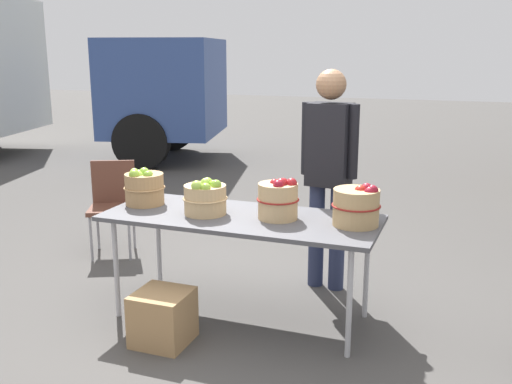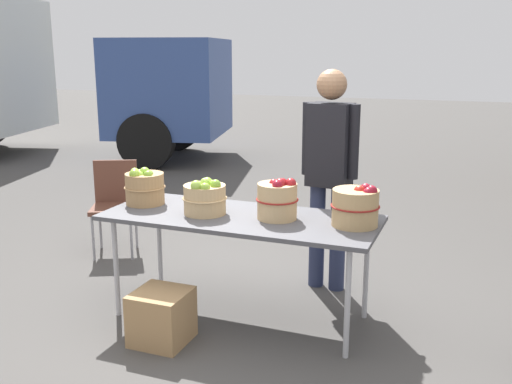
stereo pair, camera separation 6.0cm
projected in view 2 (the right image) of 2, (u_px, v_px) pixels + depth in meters
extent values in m
plane|color=#474442|center=(241.00, 316.00, 4.20)|extent=(40.00, 40.00, 0.00)
cube|color=#4C4C51|center=(240.00, 218.00, 4.02)|extent=(1.90, 0.76, 0.03)
cylinder|color=#B2B2B7|center=(116.00, 268.00, 4.13)|extent=(0.04, 0.04, 0.72)
cylinder|color=#B2B2B7|center=(348.00, 304.00, 3.55)|extent=(0.04, 0.04, 0.72)
cylinder|color=#B2B2B7|center=(160.00, 243.00, 4.67)|extent=(0.04, 0.04, 0.72)
cylinder|color=#B2B2B7|center=(366.00, 270.00, 4.09)|extent=(0.04, 0.04, 0.72)
cylinder|color=#A87F51|center=(145.00, 189.00, 4.31)|extent=(0.28, 0.28, 0.23)
torus|color=#A87F51|center=(145.00, 187.00, 4.30)|extent=(0.30, 0.30, 0.01)
sphere|color=#7AA833|center=(140.00, 174.00, 4.29)|extent=(0.07, 0.07, 0.07)
sphere|color=#9EC647|center=(139.00, 176.00, 4.24)|extent=(0.07, 0.07, 0.07)
sphere|color=#8CB738|center=(135.00, 174.00, 4.21)|extent=(0.08, 0.08, 0.08)
sphere|color=#7AA833|center=(149.00, 175.00, 4.27)|extent=(0.07, 0.07, 0.07)
sphere|color=#9EC647|center=(135.00, 172.00, 4.30)|extent=(0.06, 0.06, 0.06)
sphere|color=#8CB738|center=(145.00, 172.00, 4.28)|extent=(0.08, 0.08, 0.08)
sphere|color=#7AA833|center=(148.00, 175.00, 4.22)|extent=(0.07, 0.07, 0.07)
cylinder|color=tan|center=(205.00, 199.00, 4.05)|extent=(0.29, 0.29, 0.20)
torus|color=tan|center=(205.00, 198.00, 4.04)|extent=(0.31, 0.31, 0.01)
sphere|color=#8CB738|center=(205.00, 188.00, 3.92)|extent=(0.07, 0.07, 0.07)
sphere|color=#9EC647|center=(205.00, 182.00, 4.03)|extent=(0.07, 0.07, 0.07)
sphere|color=#7AA833|center=(216.00, 185.00, 3.98)|extent=(0.07, 0.07, 0.07)
sphere|color=#9EC647|center=(196.00, 186.00, 3.92)|extent=(0.08, 0.08, 0.08)
sphere|color=#8CB738|center=(207.00, 183.00, 4.12)|extent=(0.08, 0.08, 0.08)
sphere|color=#8CB738|center=(213.00, 185.00, 4.03)|extent=(0.07, 0.07, 0.07)
cylinder|color=tan|center=(277.00, 201.00, 3.92)|extent=(0.27, 0.27, 0.24)
torus|color=maroon|center=(277.00, 199.00, 3.92)|extent=(0.29, 0.29, 0.01)
sphere|color=maroon|center=(280.00, 184.00, 3.86)|extent=(0.07, 0.07, 0.07)
sphere|color=maroon|center=(282.00, 183.00, 3.88)|extent=(0.07, 0.07, 0.07)
sphere|color=maroon|center=(274.00, 184.00, 3.92)|extent=(0.07, 0.07, 0.07)
sphere|color=maroon|center=(291.00, 184.00, 3.87)|extent=(0.07, 0.07, 0.07)
sphere|color=maroon|center=(277.00, 185.00, 3.82)|extent=(0.07, 0.07, 0.07)
cylinder|color=tan|center=(355.00, 208.00, 3.76)|extent=(0.30, 0.30, 0.24)
torus|color=maroon|center=(355.00, 206.00, 3.76)|extent=(0.32, 0.32, 0.01)
sphere|color=maroon|center=(366.00, 189.00, 3.76)|extent=(0.08, 0.08, 0.08)
sphere|color=maroon|center=(369.00, 193.00, 3.68)|extent=(0.07, 0.07, 0.07)
sphere|color=#B22319|center=(360.00, 192.00, 3.73)|extent=(0.08, 0.08, 0.08)
sphere|color=maroon|center=(371.00, 191.00, 3.68)|extent=(0.08, 0.08, 0.08)
cylinder|color=#262D4C|center=(338.00, 239.00, 4.58)|extent=(0.12, 0.12, 0.84)
cylinder|color=#262D4C|center=(317.00, 235.00, 4.66)|extent=(0.12, 0.12, 0.84)
cube|color=black|center=(330.00, 145.00, 4.44)|extent=(0.34, 0.26, 0.63)
sphere|color=#936B4C|center=(332.00, 84.00, 4.34)|extent=(0.23, 0.23, 0.23)
cylinder|color=black|center=(353.00, 142.00, 4.35)|extent=(0.09, 0.09, 0.56)
cylinder|color=black|center=(308.00, 139.00, 4.52)|extent=(0.09, 0.09, 0.56)
cube|color=#334C8C|center=(170.00, 87.00, 10.02)|extent=(2.25, 2.47, 1.60)
cube|color=black|center=(219.00, 68.00, 9.84)|extent=(0.46, 1.72, 0.80)
cylinder|color=black|center=(177.00, 126.00, 11.14)|extent=(0.94, 0.49, 0.90)
cylinder|color=black|center=(146.00, 141.00, 9.31)|extent=(0.94, 0.49, 0.90)
cube|color=brown|center=(114.00, 208.00, 5.38)|extent=(0.53, 0.53, 0.04)
cube|color=brown|center=(116.00, 181.00, 5.50)|extent=(0.37, 0.20, 0.40)
cylinder|color=gray|center=(93.00, 238.00, 5.26)|extent=(0.02, 0.02, 0.42)
cylinder|color=gray|center=(131.00, 238.00, 5.28)|extent=(0.02, 0.02, 0.42)
cylinder|color=gray|center=(100.00, 227.00, 5.59)|extent=(0.02, 0.02, 0.42)
cylinder|color=gray|center=(136.00, 227.00, 5.61)|extent=(0.02, 0.02, 0.42)
cube|color=#A87F51|center=(162.00, 317.00, 3.79)|extent=(0.35, 0.35, 0.35)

